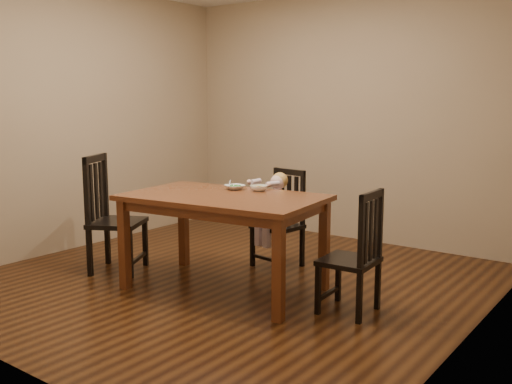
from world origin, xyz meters
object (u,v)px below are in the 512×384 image
Objects in this scene: bowl_veg at (259,188)px; chair_child at (281,220)px; chair_left at (111,216)px; toddler at (278,209)px; bowl_peas at (235,187)px; dining_table at (224,206)px; chair_right at (355,255)px.

chair_child is at bearing 102.98° from bowl_veg.
chair_left is at bearing 50.85° from chair_child.
bowl_peas reaches higher than toddler.
dining_table is 0.32m from bowl_peas.
bowl_peas reaches higher than dining_table.
chair_left is 1.16× the size of chair_right.
bowl_peas is (-0.08, -0.52, 0.26)m from toddler.
chair_left is 2.27m from chair_right.
bowl_peas is (-0.11, 0.28, 0.11)m from dining_table.
chair_child is at bearing -90.00° from toddler.
bowl_veg is (-1.00, 0.19, 0.37)m from chair_right.
dining_table is 1.85× the size of chair_child.
chair_child is at bearing 91.08° from dining_table.
dining_table is at bearing 99.73° from toddler.
chair_left reaches higher than bowl_veg.
dining_table is at bearing 71.77° from chair_left.
bowl_veg is (0.12, -0.50, 0.37)m from chair_child.
chair_child is 0.68m from bowl_peas.
chair_left reaches higher than bowl_peas.
chair_right is 5.58× the size of bowl_peas.
dining_table reaches higher than toddler.
chair_child reaches higher than bowl_veg.
toddler is 0.54m from bowl_veg.
chair_left is at bearing -155.36° from bowl_peas.
bowl_veg is at bearing 73.60° from dining_table.
chair_child is 6.13× the size of bowl_veg.
chair_child is 1.31m from chair_right.
toddler is (-0.02, 0.80, -0.15)m from dining_table.
chair_left is (-1.13, -1.04, 0.07)m from chair_child.
chair_right is 2.02× the size of toddler.
dining_table is 11.33× the size of bowl_veg.
dining_table is 1.84× the size of chair_right.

